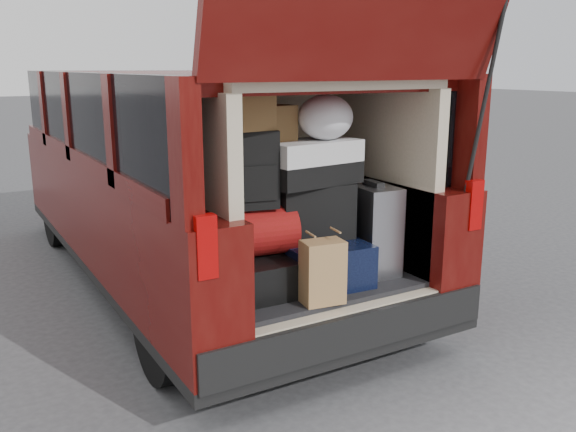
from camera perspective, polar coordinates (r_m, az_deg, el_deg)
name	(u,v)px	position (r m, az deg, el deg)	size (l,w,h in m)	color
ground	(320,373)	(3.85, 3.02, -14.43)	(80.00, 80.00, 0.00)	#3C3C3E
minivan	(199,179)	(5.12, -8.35, 3.43)	(1.90, 5.35, 2.77)	black
load_floor	(297,315)	(3.94, 0.84, -9.28)	(1.24, 1.05, 0.55)	black
black_hardshell	(251,274)	(3.54, -3.45, -5.44)	(0.38, 0.52, 0.21)	black
navy_hardshell	(317,260)	(3.71, 2.76, -4.11)	(0.48, 0.59, 0.26)	black
silver_roller	(372,229)	(3.86, 7.86, -1.24)	(0.23, 0.37, 0.56)	silver
kraft_bag	(323,272)	(3.35, 3.26, -5.26)	(0.23, 0.15, 0.35)	#AE814E
red_duffel	(256,231)	(3.49, -2.99, -1.43)	(0.44, 0.29, 0.29)	maroon
black_soft_case	(312,211)	(3.67, 2.25, 0.48)	(0.46, 0.28, 0.33)	black
backpack	(249,169)	(3.40, -3.67, 4.38)	(0.30, 0.18, 0.44)	black
twotone_duffel	(311,162)	(3.60, 2.19, 5.04)	(0.58, 0.30, 0.26)	white
grocery_sack_lower	(248,109)	(3.36, -3.80, 9.92)	(0.25, 0.20, 0.22)	brown
grocery_sack_upper	(275,123)	(3.56, -1.20, 8.69)	(0.20, 0.17, 0.20)	brown
plastic_bag_center	(326,117)	(3.60, 3.53, 9.21)	(0.33, 0.31, 0.26)	white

